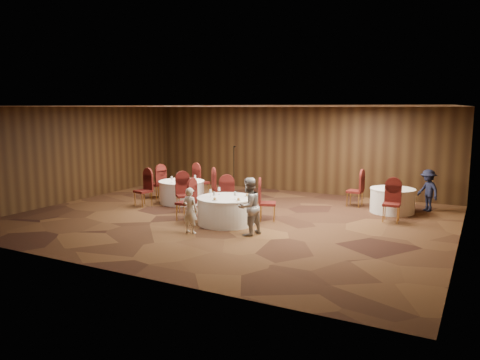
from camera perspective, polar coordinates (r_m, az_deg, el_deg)
The scene contains 15 objects.
ground at distance 13.60m, azimuth -1.14°, elevation -4.64°, with size 12.00×12.00×0.00m, color black.
room_shell at distance 13.28m, azimuth -1.17°, elevation 3.63°, with size 12.00×12.00×12.00m.
table_main at distance 12.86m, azimuth -1.69°, elevation -3.71°, with size 1.60×1.60×0.74m.
table_left at distance 15.81m, azimuth -7.11°, elevation -1.42°, with size 1.52×1.52×0.74m.
table_right at distance 14.97m, azimuth 18.07°, elevation -2.36°, with size 1.33×1.33×0.74m.
chairs_main at distance 13.50m, azimuth -1.63°, elevation -2.57°, with size 2.69×1.84×1.00m.
chairs_left at distance 15.79m, azimuth -7.15°, elevation -0.97°, with size 3.15×3.10×1.00m.
chairs_right at distance 14.64m, azimuth 15.78°, elevation -2.01°, with size 1.98×2.13×1.00m.
tabletop_main at distance 12.59m, azimuth -1.66°, elevation -1.84°, with size 1.05×1.07×0.22m.
tabletop_left at distance 15.73m, azimuth -7.14°, elevation 0.17°, with size 0.90×0.84×0.22m.
tabletop_right at distance 14.58m, azimuth 18.72°, elevation -0.60°, with size 0.08×0.08×0.22m.
mic_stand at distance 17.74m, azimuth -0.75°, elevation 0.23°, with size 0.24×0.24×1.74m.
woman_a at distance 11.92m, azimuth -6.10°, elevation -3.70°, with size 0.43×0.28×1.18m, color white.
woman_b at distance 11.66m, azimuth 1.08°, elevation -3.25°, with size 0.71×0.55×1.46m, color #A2A1A6.
man_c at distance 15.51m, azimuth 21.93°, elevation -1.17°, with size 0.83×0.48×1.29m, color black.
Camera 1 is at (6.42, -11.57, 3.16)m, focal length 35.00 mm.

